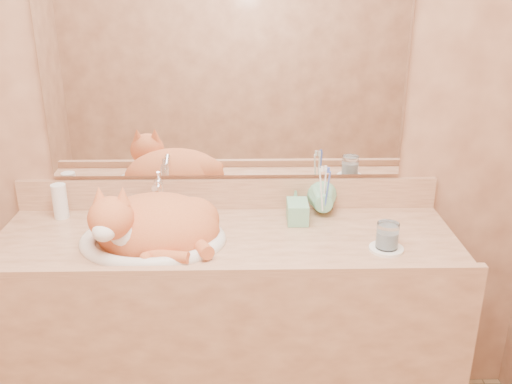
{
  "coord_description": "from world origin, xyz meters",
  "views": [
    {
      "loc": [
        0.07,
        -1.05,
        1.72
      ],
      "look_at": [
        0.1,
        0.7,
        1.03
      ],
      "focal_mm": 40.0,
      "sensor_mm": 36.0,
      "label": 1
    }
  ],
  "objects_px": {
    "vanity_counter": "(228,341)",
    "toothbrush_cup": "(324,206)",
    "sink_basin": "(152,221)",
    "soap_dispenser": "(299,206)",
    "water_glass": "(387,236)",
    "cat": "(152,223)"
  },
  "relations": [
    {
      "from": "vanity_counter",
      "to": "toothbrush_cup",
      "type": "height_order",
      "value": "toothbrush_cup"
    },
    {
      "from": "sink_basin",
      "to": "water_glass",
      "type": "bearing_deg",
      "value": -4.61
    },
    {
      "from": "soap_dispenser",
      "to": "toothbrush_cup",
      "type": "distance_m",
      "value": 0.13
    },
    {
      "from": "cat",
      "to": "toothbrush_cup",
      "type": "xyz_separation_m",
      "value": [
        0.6,
        0.18,
        -0.02
      ]
    },
    {
      "from": "cat",
      "to": "soap_dispenser",
      "type": "height_order",
      "value": "cat"
    },
    {
      "from": "soap_dispenser",
      "to": "vanity_counter",
      "type": "bearing_deg",
      "value": -162.07
    },
    {
      "from": "sink_basin",
      "to": "vanity_counter",
      "type": "bearing_deg",
      "value": 5.81
    },
    {
      "from": "vanity_counter",
      "to": "soap_dispenser",
      "type": "relative_size",
      "value": 9.38
    },
    {
      "from": "vanity_counter",
      "to": "soap_dispenser",
      "type": "xyz_separation_m",
      "value": [
        0.26,
        0.08,
        0.51
      ]
    },
    {
      "from": "water_glass",
      "to": "cat",
      "type": "bearing_deg",
      "value": 174.65
    },
    {
      "from": "sink_basin",
      "to": "soap_dispenser",
      "type": "distance_m",
      "value": 0.51
    },
    {
      "from": "vanity_counter",
      "to": "soap_dispenser",
      "type": "distance_m",
      "value": 0.58
    },
    {
      "from": "sink_basin",
      "to": "water_glass",
      "type": "xyz_separation_m",
      "value": [
        0.78,
        -0.08,
        -0.02
      ]
    },
    {
      "from": "toothbrush_cup",
      "to": "water_glass",
      "type": "distance_m",
      "value": 0.31
    },
    {
      "from": "cat",
      "to": "soap_dispenser",
      "type": "xyz_separation_m",
      "value": [
        0.51,
        0.11,
        0.01
      ]
    },
    {
      "from": "sink_basin",
      "to": "toothbrush_cup",
      "type": "bearing_deg",
      "value": 17.19
    },
    {
      "from": "cat",
      "to": "toothbrush_cup",
      "type": "distance_m",
      "value": 0.63
    },
    {
      "from": "vanity_counter",
      "to": "sink_basin",
      "type": "distance_m",
      "value": 0.56
    },
    {
      "from": "vanity_counter",
      "to": "toothbrush_cup",
      "type": "distance_m",
      "value": 0.62
    },
    {
      "from": "toothbrush_cup",
      "to": "sink_basin",
      "type": "bearing_deg",
      "value": -163.98
    },
    {
      "from": "toothbrush_cup",
      "to": "water_glass",
      "type": "relative_size",
      "value": 1.33
    },
    {
      "from": "vanity_counter",
      "to": "water_glass",
      "type": "bearing_deg",
      "value": -10.52
    }
  ]
}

